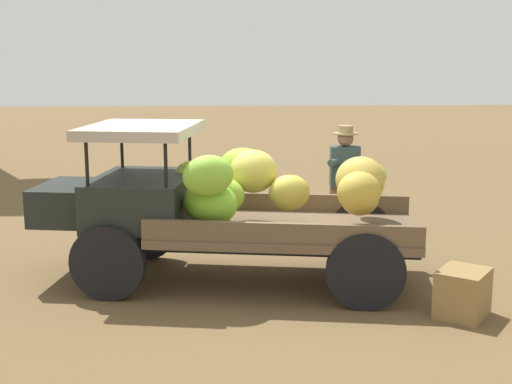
% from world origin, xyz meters
% --- Properties ---
extents(ground_plane, '(60.00, 60.00, 0.00)m').
position_xyz_m(ground_plane, '(0.00, 0.00, 0.00)').
color(ground_plane, brown).
extents(truck, '(4.61, 2.29, 1.86)m').
position_xyz_m(truck, '(0.16, 0.16, 0.95)').
color(truck, black).
rests_on(truck, ground).
extents(farmer, '(0.53, 0.47, 1.72)m').
position_xyz_m(farmer, '(-1.60, -1.27, 0.98)').
color(farmer, '#91694F').
rests_on(farmer, ground).
extents(wooden_crate, '(0.69, 0.71, 0.49)m').
position_xyz_m(wooden_crate, '(-2.39, 1.41, 0.25)').
color(wooden_crate, olive).
rests_on(wooden_crate, ground).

